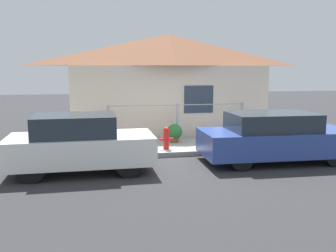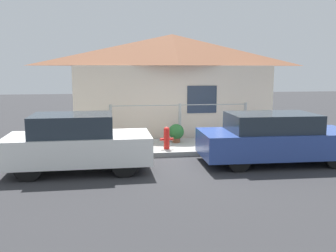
% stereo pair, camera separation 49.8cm
% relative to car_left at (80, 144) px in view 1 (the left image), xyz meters
% --- Properties ---
extents(ground_plane, '(60.00, 60.00, 0.00)m').
position_rel_car_left_xyz_m(ground_plane, '(3.27, 1.10, -0.74)').
color(ground_plane, '#2D2D30').
extents(sidewalk, '(24.00, 2.22, 0.15)m').
position_rel_car_left_xyz_m(sidewalk, '(3.27, 2.21, -0.66)').
color(sidewalk, gray).
rests_on(sidewalk, ground_plane).
extents(house, '(7.78, 2.23, 3.92)m').
position_rel_car_left_xyz_m(house, '(3.27, 4.69, 2.38)').
color(house, beige).
rests_on(house, ground_plane).
extents(fence, '(4.90, 0.10, 1.26)m').
position_rel_car_left_xyz_m(fence, '(3.27, 3.17, 0.10)').
color(fence, '#999993').
rests_on(fence, sidewalk).
extents(car_left, '(3.63, 1.70, 1.47)m').
position_rel_car_left_xyz_m(car_left, '(0.00, 0.00, 0.00)').
color(car_left, white).
rests_on(car_left, ground_plane).
extents(car_right, '(4.32, 1.92, 1.40)m').
position_rel_car_left_xyz_m(car_right, '(5.37, 0.00, -0.04)').
color(car_right, '#2D4793').
rests_on(car_right, ground_plane).
extents(fire_hydrant, '(0.42, 0.19, 0.69)m').
position_rel_car_left_xyz_m(fire_hydrant, '(2.55, 1.61, -0.23)').
color(fire_hydrant, red).
rests_on(fire_hydrant, sidewalk).
extents(potted_plant_near_hydrant, '(0.52, 0.52, 0.63)m').
position_rel_car_left_xyz_m(potted_plant_near_hydrant, '(3.04, 2.59, -0.24)').
color(potted_plant_near_hydrant, brown).
rests_on(potted_plant_near_hydrant, sidewalk).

